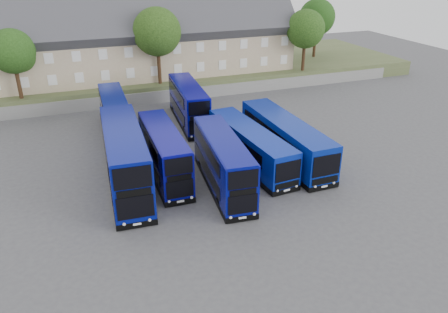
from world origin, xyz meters
TOP-DOWN VIEW (x-y plane):
  - ground at (0.00, 0.00)m, footprint 120.00×120.00m
  - retaining_wall at (0.00, 24.00)m, footprint 70.00×0.40m
  - earth_bank at (0.00, 34.00)m, footprint 80.00×20.00m
  - terrace_row at (-3.00, 30.00)m, footprint 48.00×10.40m
  - dd_front_left at (-5.74, 3.85)m, footprint 3.53×12.33m
  - dd_front_mid at (-2.49, 4.70)m, footprint 2.55×10.29m
  - dd_front_right at (1.33, 1.22)m, footprint 3.42×10.70m
  - dd_rear_left at (-4.97, 15.34)m, footprint 2.74×10.29m
  - dd_rear_right at (2.89, 15.96)m, footprint 3.28×10.77m
  - coach_east_a at (5.00, 4.31)m, footprint 3.50×12.18m
  - coach_east_b at (8.42, 4.35)m, footprint 2.92×13.10m
  - tree_west at (-13.85, 25.10)m, footprint 4.80×4.80m
  - tree_mid at (2.15, 25.60)m, footprint 5.76×5.76m
  - tree_east at (22.15, 25.10)m, footprint 5.12×5.12m
  - tree_far at (28.15, 32.10)m, footprint 5.44×5.44m

SIDE VIEW (x-z plane):
  - ground at x=0.00m, z-range 0.00..0.00m
  - retaining_wall at x=0.00m, z-range 0.00..1.50m
  - earth_bank at x=0.00m, z-range 0.00..2.00m
  - coach_east_a at x=5.00m, z-range -0.03..3.25m
  - coach_east_b at x=8.42m, z-range -0.03..3.54m
  - dd_rear_left at x=-4.97m, z-range -0.04..4.02m
  - dd_front_mid at x=-2.49m, z-range -0.04..4.03m
  - dd_front_right at x=1.33m, z-range -0.04..4.14m
  - dd_rear_right at x=2.89m, z-range -0.04..4.18m
  - dd_front_left at x=-5.74m, z-range -0.04..4.81m
  - terrace_row at x=-3.00m, z-range 1.00..12.20m
  - tree_west at x=-13.85m, z-range 3.23..10.88m
  - tree_east at x=22.15m, z-range 3.31..11.47m
  - tree_far at x=28.15m, z-range 3.39..12.06m
  - tree_mid at x=2.15m, z-range 3.48..12.66m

